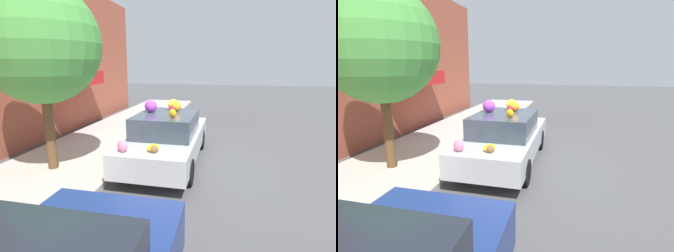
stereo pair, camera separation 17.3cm
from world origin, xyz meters
The scene contains 6 objects.
ground_plane centered at (0.00, 0.00, 0.00)m, with size 60.00×60.00×0.00m, color #4C4C4F.
sidewalk_curb centered at (0.00, 2.70, 0.06)m, with size 24.00×3.20×0.13m.
building_facade centered at (0.11, 4.92, 2.96)m, with size 18.00×1.20×6.00m.
street_tree centered at (-1.43, 2.76, 3.16)m, with size 2.79×2.79×4.44m.
fire_hydrant centered at (0.97, 1.47, 0.47)m, with size 0.20×0.20×0.70m.
art_car centered at (-0.03, 0.08, 0.75)m, with size 4.45×1.79×1.76m.
Camera 1 is at (-6.90, -1.52, 2.70)m, focal length 28.00 mm.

